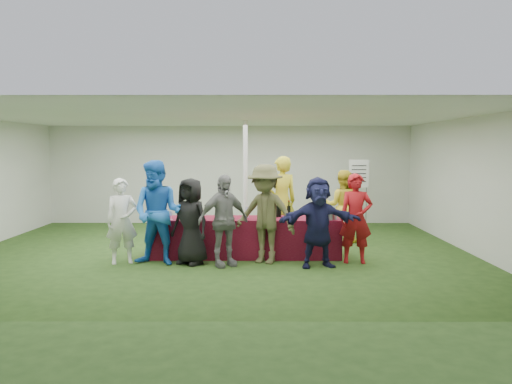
{
  "coord_description": "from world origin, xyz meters",
  "views": [
    {
      "loc": [
        0.77,
        -9.85,
        2.08
      ],
      "look_at": [
        0.74,
        -0.35,
        1.25
      ],
      "focal_mm": 35.0,
      "sensor_mm": 36.0,
      "label": 1
    }
  ],
  "objects_px": {
    "dump_bucket": "(330,215)",
    "customer_1": "(158,213)",
    "staff_pourer": "(281,201)",
    "customer_0": "(122,221)",
    "customer_3": "(223,221)",
    "wine_list_sign": "(359,179)",
    "customer_5": "(318,222)",
    "customer_2": "(191,221)",
    "staff_back": "(342,206)",
    "customer_6": "(356,218)",
    "serving_table": "(246,237)",
    "customer_4": "(265,214)"
  },
  "relations": [
    {
      "from": "staff_pourer",
      "to": "customer_3",
      "type": "xyz_separation_m",
      "value": [
        -1.11,
        -1.91,
        -0.14
      ]
    },
    {
      "from": "wine_list_sign",
      "to": "customer_2",
      "type": "relative_size",
      "value": 1.16
    },
    {
      "from": "staff_pourer",
      "to": "wine_list_sign",
      "type": "bearing_deg",
      "value": -156.86
    },
    {
      "from": "dump_bucket",
      "to": "customer_0",
      "type": "distance_m",
      "value": 3.83
    },
    {
      "from": "customer_0",
      "to": "wine_list_sign",
      "type": "bearing_deg",
      "value": 15.91
    },
    {
      "from": "wine_list_sign",
      "to": "customer_6",
      "type": "relative_size",
      "value": 1.1
    },
    {
      "from": "customer_4",
      "to": "customer_0",
      "type": "bearing_deg",
      "value": -154.57
    },
    {
      "from": "customer_5",
      "to": "dump_bucket",
      "type": "bearing_deg",
      "value": 54.28
    },
    {
      "from": "customer_1",
      "to": "staff_pourer",
      "type": "bearing_deg",
      "value": 51.35
    },
    {
      "from": "wine_list_sign",
      "to": "customer_3",
      "type": "xyz_separation_m",
      "value": [
        -3.16,
        -3.86,
        -0.5
      ]
    },
    {
      "from": "customer_1",
      "to": "customer_5",
      "type": "bearing_deg",
      "value": 9.76
    },
    {
      "from": "wine_list_sign",
      "to": "customer_5",
      "type": "distance_m",
      "value": 4.22
    },
    {
      "from": "wine_list_sign",
      "to": "customer_5",
      "type": "height_order",
      "value": "wine_list_sign"
    },
    {
      "from": "customer_2",
      "to": "customer_3",
      "type": "height_order",
      "value": "customer_3"
    },
    {
      "from": "customer_1",
      "to": "staff_back",
      "type": "bearing_deg",
      "value": 44.52
    },
    {
      "from": "customer_1",
      "to": "customer_2",
      "type": "xyz_separation_m",
      "value": [
        0.58,
        0.04,
        -0.16
      ]
    },
    {
      "from": "serving_table",
      "to": "customer_0",
      "type": "bearing_deg",
      "value": -165.2
    },
    {
      "from": "wine_list_sign",
      "to": "customer_3",
      "type": "distance_m",
      "value": 5.01
    },
    {
      "from": "staff_back",
      "to": "customer_2",
      "type": "distance_m",
      "value": 3.78
    },
    {
      "from": "customer_0",
      "to": "customer_2",
      "type": "relative_size",
      "value": 1.0
    },
    {
      "from": "wine_list_sign",
      "to": "customer_4",
      "type": "xyz_separation_m",
      "value": [
        -2.42,
        -3.61,
        -0.42
      ]
    },
    {
      "from": "customer_6",
      "to": "customer_3",
      "type": "bearing_deg",
      "value": -169.21
    },
    {
      "from": "serving_table",
      "to": "wine_list_sign",
      "type": "xyz_separation_m",
      "value": [
        2.78,
        3.06,
        0.94
      ]
    },
    {
      "from": "customer_4",
      "to": "customer_6",
      "type": "distance_m",
      "value": 1.65
    },
    {
      "from": "staff_pourer",
      "to": "customer_0",
      "type": "xyz_separation_m",
      "value": [
        -2.96,
        -1.7,
        -0.19
      ]
    },
    {
      "from": "customer_2",
      "to": "staff_back",
      "type": "bearing_deg",
      "value": 66.96
    },
    {
      "from": "dump_bucket",
      "to": "customer_1",
      "type": "height_order",
      "value": "customer_1"
    },
    {
      "from": "staff_back",
      "to": "customer_0",
      "type": "xyz_separation_m",
      "value": [
        -4.34,
        -2.13,
        -0.03
      ]
    },
    {
      "from": "dump_bucket",
      "to": "staff_back",
      "type": "relative_size",
      "value": 0.16
    },
    {
      "from": "customer_6",
      "to": "wine_list_sign",
      "type": "bearing_deg",
      "value": 82.28
    },
    {
      "from": "staff_pourer",
      "to": "customer_1",
      "type": "bearing_deg",
      "value": 17.58
    },
    {
      "from": "customer_6",
      "to": "serving_table",
      "type": "bearing_deg",
      "value": 169.66
    },
    {
      "from": "dump_bucket",
      "to": "customer_3",
      "type": "distance_m",
      "value": 2.05
    },
    {
      "from": "dump_bucket",
      "to": "customer_2",
      "type": "xyz_separation_m",
      "value": [
        -2.57,
        -0.41,
        -0.06
      ]
    },
    {
      "from": "customer_5",
      "to": "serving_table",
      "type": "bearing_deg",
      "value": 136.17
    },
    {
      "from": "customer_3",
      "to": "customer_4",
      "type": "distance_m",
      "value": 0.79
    },
    {
      "from": "customer_2",
      "to": "customer_5",
      "type": "xyz_separation_m",
      "value": [
        2.26,
        -0.22,
        0.02
      ]
    },
    {
      "from": "customer_3",
      "to": "customer_1",
      "type": "bearing_deg",
      "value": 143.97
    },
    {
      "from": "staff_pourer",
      "to": "customer_5",
      "type": "relative_size",
      "value": 1.21
    },
    {
      "from": "customer_5",
      "to": "staff_pourer",
      "type": "bearing_deg",
      "value": 95.38
    },
    {
      "from": "dump_bucket",
      "to": "staff_back",
      "type": "bearing_deg",
      "value": 73.36
    },
    {
      "from": "staff_pourer",
      "to": "customer_3",
      "type": "relative_size",
      "value": 1.18
    },
    {
      "from": "staff_back",
      "to": "customer_4",
      "type": "distance_m",
      "value": 2.73
    },
    {
      "from": "staff_back",
      "to": "customer_2",
      "type": "height_order",
      "value": "staff_back"
    },
    {
      "from": "customer_1",
      "to": "customer_2",
      "type": "distance_m",
      "value": 0.61
    },
    {
      "from": "customer_4",
      "to": "customer_6",
      "type": "relative_size",
      "value": 1.1
    },
    {
      "from": "customer_0",
      "to": "customer_5",
      "type": "bearing_deg",
      "value": -24.56
    },
    {
      "from": "customer_5",
      "to": "customer_6",
      "type": "relative_size",
      "value": 0.97
    },
    {
      "from": "customer_5",
      "to": "customer_4",
      "type": "bearing_deg",
      "value": 151.34
    },
    {
      "from": "customer_2",
      "to": "customer_3",
      "type": "bearing_deg",
      "value": 16.59
    }
  ]
}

